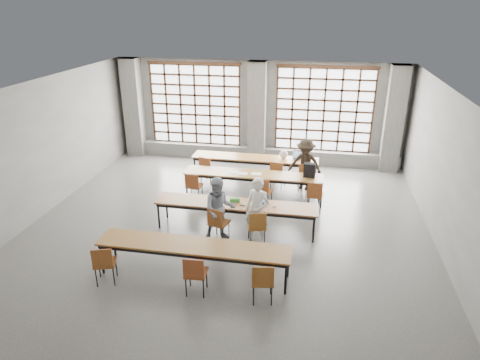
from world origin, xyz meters
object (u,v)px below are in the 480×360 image
Objects in this scene: chair_mid_right at (315,193)px; chair_near_mid at (195,271)px; student_back at (305,164)px; desk_row_c at (236,206)px; chair_mid_centre at (263,189)px; desk_row_a at (255,159)px; chair_near_right at (263,279)px; chair_front_left at (218,221)px; chair_near_left at (104,261)px; desk_row_b at (253,176)px; green_box at (235,200)px; student_male at (257,211)px; chair_back_right at (305,174)px; chair_back_mid at (277,172)px; laptop_front at (259,201)px; phone at (242,205)px; backpack at (310,170)px; chair_front_right at (257,224)px; red_pouch at (105,261)px; laptop_back at (298,157)px; mouse at (274,206)px; plastic_bag at (284,154)px; student_female at (219,209)px.

chair_mid_right and chair_near_mid have the same top height.
desk_row_c is at bearing -105.74° from student_back.
desk_row_c is 1.47m from chair_mid_centre.
chair_mid_centre is at bearing -75.06° from desk_row_a.
desk_row_c is at bearing 111.04° from chair_near_right.
chair_near_left is (-1.83, -2.06, 0.00)m from chair_front_left.
desk_row_b is 16.00× the size of green_box.
student_male is at bearing -39.81° from desk_row_c.
chair_near_left is 3.19m from chair_near_right.
chair_back_right and chair_mid_centre have the same top height.
desk_row_c is at bearing -104.92° from chair_back_mid.
chair_near_right is 2.85m from laptop_front.
green_box reaches higher than phone.
chair_mid_right is 2.99m from chair_front_left.
chair_near_left is 1.00× the size of chair_near_mid.
chair_near_right is at bearing -68.62° from green_box.
desk_row_c is at bearing 158.04° from student_male.
phone is at bearing 47.88° from chair_near_left.
chair_mid_right reaches higher than green_box.
backpack is at bearing 54.80° from phone.
student_male is (-0.96, -3.26, 0.28)m from chair_back_right.
chair_mid_centre is (0.49, 1.38, -0.13)m from desk_row_c.
phone is at bearing -139.22° from chair_mid_right.
chair_mid_centre reaches higher than phone.
backpack is at bearing -35.91° from chair_back_mid.
chair_front_right is 4.40× the size of red_pouch.
chair_near_mid is at bearing -100.51° from chair_back_mid.
chair_mid_centre reaches higher than desk_row_c.
chair_near_right is 3.21m from red_pouch.
student_back is at bearing 71.86° from chair_near_mid.
chair_back_mid is 0.97m from laptop_back.
chair_near_mid is 1.31m from chair_near_right.
mouse is at bearing -18.08° from laptop_front.
plastic_bag reaches higher than chair_mid_centre.
chair_mid_right is at bearing 33.76° from green_box.
backpack reaches higher than plastic_bag.
chair_back_mid is 2.80m from green_box.
student_female is at bearing -144.41° from laptop_front.
chair_front_right is 2.40× the size of laptop_back.
backpack reaches higher than chair_near_mid.
mouse is at bearing 91.79° from chair_near_right.
backpack reaches higher than chair_mid_centre.
student_female reaches higher than chair_mid_right.
chair_near_mid reaches higher than red_pouch.
student_back is at bearing 70.20° from laptop_front.
chair_mid_right is 4.16m from chair_near_right.
chair_back_mid is at bearing 179.93° from chair_back_right.
student_back is at bearing -17.35° from desk_row_a.
student_back reaches higher than chair_near_mid.
student_back is at bearing 84.68° from chair_near_right.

